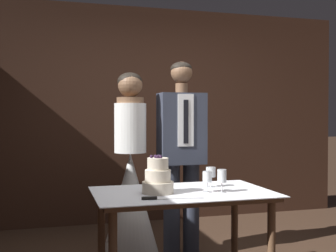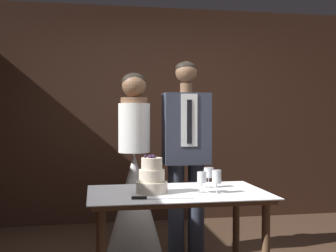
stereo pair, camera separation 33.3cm
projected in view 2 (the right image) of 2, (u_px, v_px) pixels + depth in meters
wall_back at (156, 115)px, 5.22m from camera, size 5.30×0.12×2.62m
cake_table at (177, 205)px, 3.02m from camera, size 1.27×0.78×0.75m
tiered_cake at (152, 178)px, 2.96m from camera, size 0.22×0.22×0.27m
cake_knife at (151, 198)px, 2.74m from camera, size 0.41×0.07×0.02m
wine_glass_near at (209, 173)px, 3.18m from camera, size 0.07×0.07×0.15m
wine_glass_middle at (202, 178)px, 2.97m from camera, size 0.07×0.07×0.15m
wine_glass_far at (217, 178)px, 2.95m from camera, size 0.06×0.06×0.16m
bride at (134, 191)px, 3.74m from camera, size 0.54×0.54×1.67m
groom at (186, 149)px, 3.81m from camera, size 0.41×0.25×1.78m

